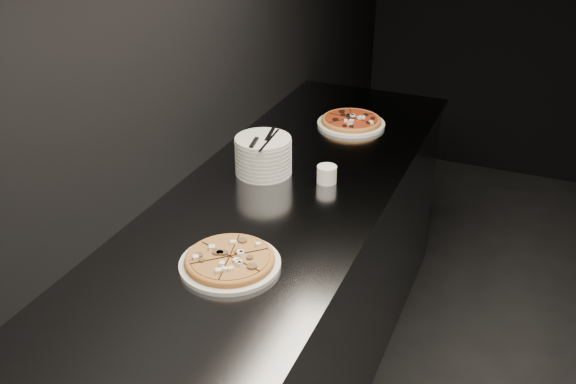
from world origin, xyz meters
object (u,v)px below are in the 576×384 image
at_px(pizza_tomato, 351,121).
at_px(ramekin, 327,174).
at_px(cutlery, 263,139).
at_px(plate_stack, 263,155).
at_px(counter, 278,302).
at_px(pizza_mushroom, 230,261).

relative_size(pizza_tomato, ramekin, 4.16).
bearing_deg(cutlery, plate_stack, 106.51).
height_order(pizza_tomato, cutlery, cutlery).
height_order(counter, cutlery, cutlery).
xyz_separation_m(pizza_mushroom, pizza_tomato, (-0.01, 1.16, -0.00)).
bearing_deg(pizza_tomato, cutlery, -104.49).
xyz_separation_m(counter, cutlery, (-0.11, 0.14, 0.60)).
bearing_deg(cutlery, pizza_tomato, 64.40).
bearing_deg(plate_stack, pizza_tomato, 74.34).
distance_m(counter, plate_stack, 0.57).
bearing_deg(plate_stack, pizza_mushroom, -74.23).
relative_size(pizza_tomato, plate_stack, 1.44).
bearing_deg(counter, pizza_tomato, 87.09).
xyz_separation_m(counter, pizza_mushroom, (0.04, -0.44, 0.48)).
xyz_separation_m(plate_stack, cutlery, (0.01, -0.02, 0.07)).
xyz_separation_m(pizza_mushroom, plate_stack, (-0.17, 0.59, 0.05)).
xyz_separation_m(counter, plate_stack, (-0.12, 0.16, 0.53)).
distance_m(pizza_mushroom, plate_stack, 0.62).
height_order(counter, pizza_tomato, pizza_tomato).
bearing_deg(cutlery, pizza_mushroom, -85.69).
relative_size(pizza_mushroom, plate_stack, 1.59).
bearing_deg(pizza_tomato, counter, -92.91).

